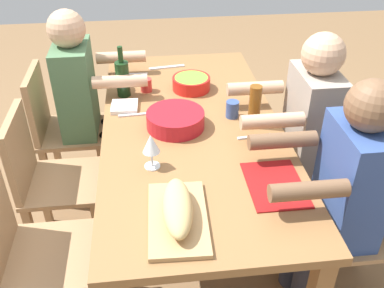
% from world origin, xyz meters
% --- Properties ---
extents(ground_plane, '(8.00, 8.00, 0.00)m').
position_xyz_m(ground_plane, '(0.00, 0.00, 0.00)').
color(ground_plane, brown).
extents(dining_table, '(1.84, 0.90, 0.74)m').
position_xyz_m(dining_table, '(0.00, 0.00, 0.66)').
color(dining_table, olive).
rests_on(dining_table, ground_plane).
extents(chair_near_right, '(0.40, 0.40, 0.85)m').
position_xyz_m(chair_near_right, '(0.51, -0.77, 0.48)').
color(chair_near_right, '#A87F56').
rests_on(chair_near_right, ground_plane).
extents(chair_near_left, '(0.40, 0.40, 0.85)m').
position_xyz_m(chair_near_left, '(-0.51, -0.77, 0.48)').
color(chair_near_left, '#A87F56').
rests_on(chair_near_left, ground_plane).
extents(diner_near_left, '(0.41, 0.53, 1.20)m').
position_xyz_m(diner_near_left, '(-0.51, -0.59, 0.70)').
color(diner_near_left, '#2D2D38').
rests_on(diner_near_left, ground_plane).
extents(chair_far_right, '(0.40, 0.40, 0.85)m').
position_xyz_m(chair_far_right, '(0.51, 0.77, 0.48)').
color(chair_far_right, '#A87F56').
rests_on(chair_far_right, ground_plane).
extents(diner_far_right, '(0.41, 0.53, 1.20)m').
position_xyz_m(diner_far_right, '(0.51, 0.59, 0.70)').
color(diner_far_right, '#2D2D38').
rests_on(diner_far_right, ground_plane).
extents(chair_far_center, '(0.40, 0.40, 0.85)m').
position_xyz_m(chair_far_center, '(0.00, 0.77, 0.48)').
color(chair_far_center, '#A87F56').
rests_on(chair_far_center, ground_plane).
extents(diner_far_center, '(0.41, 0.53, 1.20)m').
position_xyz_m(diner_far_center, '(-0.00, 0.59, 0.70)').
color(diner_far_center, '#2D2D38').
rests_on(diner_far_center, ground_plane).
extents(chair_near_center, '(0.40, 0.40, 0.85)m').
position_xyz_m(chair_near_center, '(0.00, -0.77, 0.48)').
color(chair_near_center, '#A87F56').
rests_on(chair_near_center, ground_plane).
extents(serving_bowl_salad, '(0.22, 0.22, 0.08)m').
position_xyz_m(serving_bowl_salad, '(-0.41, 0.04, 0.78)').
color(serving_bowl_salad, red).
rests_on(serving_bowl_salad, dining_table).
extents(serving_bowl_greens, '(0.29, 0.29, 0.08)m').
position_xyz_m(serving_bowl_greens, '(-0.00, -0.08, 0.79)').
color(serving_bowl_greens, '#B21923').
rests_on(serving_bowl_greens, dining_table).
extents(cutting_board, '(0.41, 0.24, 0.02)m').
position_xyz_m(cutting_board, '(0.67, -0.13, 0.75)').
color(cutting_board, tan).
rests_on(cutting_board, dining_table).
extents(bread_loaf, '(0.32, 0.12, 0.09)m').
position_xyz_m(bread_loaf, '(0.67, -0.13, 0.81)').
color(bread_loaf, tan).
rests_on(bread_loaf, cutting_board).
extents(wine_bottle, '(0.08, 0.08, 0.29)m').
position_xyz_m(wine_bottle, '(-0.38, -0.34, 0.85)').
color(wine_bottle, '#193819').
rests_on(wine_bottle, dining_table).
extents(beer_bottle, '(0.06, 0.06, 0.22)m').
position_xyz_m(beer_bottle, '(0.03, 0.31, 0.85)').
color(beer_bottle, brown).
rests_on(beer_bottle, dining_table).
extents(wine_glass, '(0.08, 0.08, 0.17)m').
position_xyz_m(wine_glass, '(0.32, -0.21, 0.86)').
color(wine_glass, silver).
rests_on(wine_glass, dining_table).
extents(cup_near_left, '(0.06, 0.06, 0.08)m').
position_xyz_m(cup_near_left, '(-0.41, -0.22, 0.78)').
color(cup_near_left, red).
rests_on(cup_near_left, dining_table).
extents(fork_near_left, '(0.03, 0.17, 0.01)m').
position_xyz_m(fork_near_left, '(-0.65, -0.29, 0.74)').
color(fork_near_left, silver).
rests_on(fork_near_left, dining_table).
extents(placemat_far_right, '(0.32, 0.23, 0.01)m').
position_xyz_m(placemat_far_right, '(0.51, 0.29, 0.74)').
color(placemat_far_right, maroon).
rests_on(placemat_far_right, dining_table).
extents(cup_far_center, '(0.07, 0.07, 0.09)m').
position_xyz_m(cup_far_center, '(-0.07, 0.22, 0.78)').
color(cup_far_center, '#334C8C').
rests_on(cup_far_center, dining_table).
extents(fork_far_center, '(0.03, 0.17, 0.01)m').
position_xyz_m(fork_far_center, '(0.14, 0.29, 0.74)').
color(fork_far_center, silver).
rests_on(fork_far_center, dining_table).
extents(fork_near_center, '(0.03, 0.17, 0.01)m').
position_xyz_m(fork_near_center, '(-0.14, -0.29, 0.74)').
color(fork_near_center, silver).
rests_on(fork_near_center, dining_table).
extents(carving_knife, '(0.05, 0.23, 0.01)m').
position_xyz_m(carving_knife, '(-0.73, -0.08, 0.74)').
color(carving_knife, silver).
rests_on(carving_knife, dining_table).
extents(napkin_stack, '(0.15, 0.15, 0.02)m').
position_xyz_m(napkin_stack, '(-0.22, -0.34, 0.75)').
color(napkin_stack, white).
rests_on(napkin_stack, dining_table).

